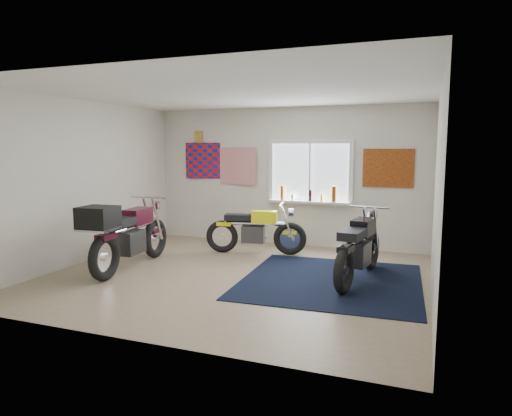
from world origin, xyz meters
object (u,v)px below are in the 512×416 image
at_px(black_chrome_bike, 359,250).
at_px(maroon_tourer, 126,234).
at_px(navy_rug, 331,281).
at_px(yellow_triumph, 255,231).

distance_m(black_chrome_bike, maroon_tourer, 3.56).
xyz_separation_m(navy_rug, black_chrome_bike, (0.36, 0.19, 0.45)).
height_order(black_chrome_bike, maroon_tourer, maroon_tourer).
height_order(yellow_triumph, maroon_tourer, maroon_tourer).
xyz_separation_m(navy_rug, yellow_triumph, (-1.65, 1.26, 0.40)).
bearing_deg(navy_rug, maroon_tourer, -170.00).
bearing_deg(black_chrome_bike, navy_rug, 125.63).
bearing_deg(yellow_triumph, black_chrome_bike, -39.82).
relative_size(navy_rug, maroon_tourer, 1.19).
bearing_deg(maroon_tourer, navy_rug, -84.38).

